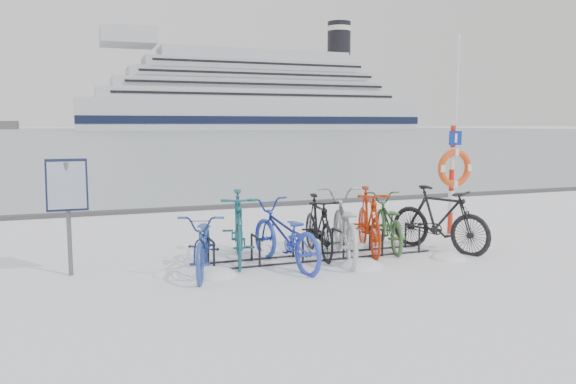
{
  "coord_description": "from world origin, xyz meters",
  "views": [
    {
      "loc": [
        -3.58,
        -8.37,
        2.21
      ],
      "look_at": [
        -0.31,
        0.6,
        1.05
      ],
      "focal_mm": 35.0,
      "sensor_mm": 36.0,
      "label": 1
    }
  ],
  "objects_px": {
    "lifebuoy_station": "(454,168)",
    "bike_rack": "(318,248)",
    "info_board": "(67,192)",
    "cruise_ferry": "(253,99)"
  },
  "relations": [
    {
      "from": "info_board",
      "to": "lifebuoy_station",
      "type": "xyz_separation_m",
      "value": [
        7.18,
        0.72,
        0.1
      ]
    },
    {
      "from": "bike_rack",
      "to": "info_board",
      "type": "height_order",
      "value": "info_board"
    },
    {
      "from": "bike_rack",
      "to": "lifebuoy_station",
      "type": "height_order",
      "value": "lifebuoy_station"
    },
    {
      "from": "lifebuoy_station",
      "to": "cruise_ferry",
      "type": "height_order",
      "value": "cruise_ferry"
    },
    {
      "from": "lifebuoy_station",
      "to": "bike_rack",
      "type": "bearing_deg",
      "value": -163.81
    },
    {
      "from": "bike_rack",
      "to": "lifebuoy_station",
      "type": "distance_m",
      "value": 3.67
    },
    {
      "from": "bike_rack",
      "to": "cruise_ferry",
      "type": "bearing_deg",
      "value": 73.87
    },
    {
      "from": "info_board",
      "to": "lifebuoy_station",
      "type": "distance_m",
      "value": 7.21
    },
    {
      "from": "cruise_ferry",
      "to": "lifebuoy_station",
      "type": "bearing_deg",
      "value": -105.28
    },
    {
      "from": "bike_rack",
      "to": "info_board",
      "type": "relative_size",
      "value": 2.33
    }
  ]
}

